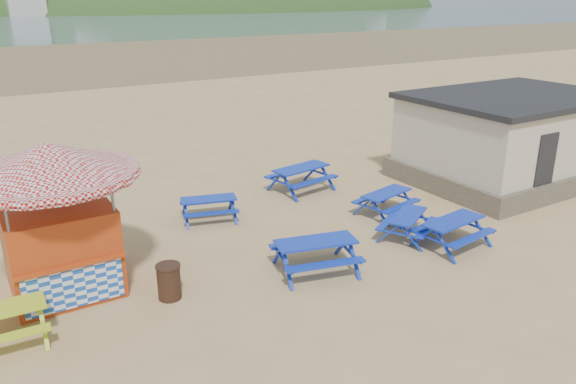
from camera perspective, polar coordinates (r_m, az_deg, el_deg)
ground at (r=15.15m, az=-0.99°, el=-6.01°), size 400.00×400.00×0.00m
wet_sand at (r=67.45m, az=-26.20°, el=12.09°), size 400.00×400.00×0.00m
picnic_table_blue_a at (r=17.23m, az=-8.02°, el=-1.70°), size 1.96×1.74×0.69m
picnic_table_blue_b at (r=19.56m, az=1.35°, el=1.35°), size 2.27×1.95×0.85m
picnic_table_blue_c at (r=17.73m, az=9.92°, el=-1.12°), size 2.00×1.74×0.73m
picnic_table_blue_d at (r=13.95m, az=2.83°, el=-6.51°), size 2.31×2.03×0.83m
picnic_table_blue_e at (r=15.90m, az=16.34°, el=-4.02°), size 2.04×1.72×0.78m
picnic_table_blue_f at (r=16.18m, az=12.02°, el=-3.39°), size 2.10×1.99×0.70m
ice_cream_kiosk at (r=13.47m, az=-22.70°, el=-0.76°), size 3.95×3.95×3.52m
litter_bin at (r=13.05m, az=-12.00°, el=-8.88°), size 0.56×0.56×0.83m
amenity_block at (r=22.18m, az=21.66°, el=5.23°), size 7.40×5.40×3.15m
headland_town at (r=260.70m, az=-10.13°, el=15.69°), size 264.00×144.00×108.00m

